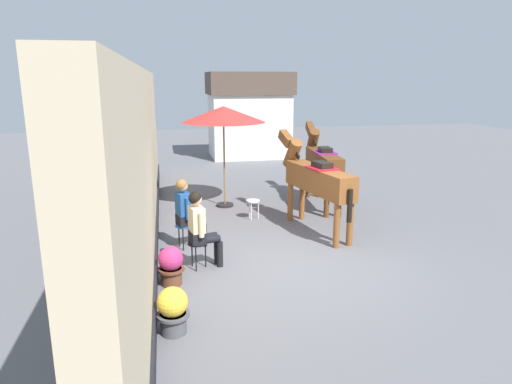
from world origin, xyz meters
The scene contains 12 objects.
ground_plane centered at (0.00, 3.00, 0.00)m, with size 40.00×40.00×0.00m, color slate.
pub_facade_wall centered at (-2.55, 1.50, 1.54)m, with size 0.34×14.00×3.40m.
distant_cottage centered at (1.40, 11.72, 1.80)m, with size 3.40×2.60×3.50m.
seated_visitor_near centered at (-1.60, 0.09, 0.78)m, with size 0.61×0.48×1.39m.
seated_visitor_far centered at (-1.78, 1.15, 0.78)m, with size 0.61×0.48×1.39m.
saddled_horse_near centered at (1.00, 1.67, 1.16)m, with size 0.92×2.96×2.06m.
saddled_horse_far centered at (1.84, 3.64, 1.16)m, with size 0.61×3.00×2.06m.
flower_planter_near centered at (-2.14, -1.99, 0.33)m, with size 0.43×0.43×0.64m.
flower_planter_far centered at (-2.14, -0.49, 0.33)m, with size 0.43×0.43×0.64m.
cafe_parasol centered at (-0.66, 4.02, 2.36)m, with size 2.10×2.10×2.58m.
spare_stool_white centered at (-0.16, 2.77, 0.40)m, with size 0.32×0.32×0.46m.
satchel_bag centered at (-1.55, 2.25, 0.10)m, with size 0.28×0.12×0.20m, color brown.
Camera 1 is at (-2.15, -7.54, 3.25)m, focal length 32.36 mm.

